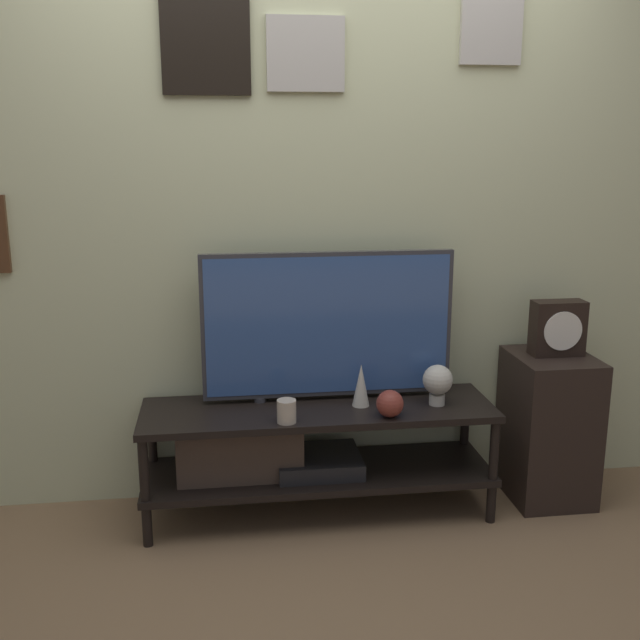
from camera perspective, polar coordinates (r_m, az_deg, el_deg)
ground_plane at (r=3.16m, az=0.52°, el=-16.53°), size 12.00×12.00×0.00m
wall_back at (r=3.27m, az=-0.84°, el=9.52°), size 6.40×0.08×2.70m
media_console at (r=3.24m, az=-2.22°, el=-9.68°), size 1.49×0.44×0.48m
television at (r=3.19m, az=0.62°, el=-0.39°), size 1.08×0.05×0.65m
vase_round_glass at (r=3.08m, az=5.35°, el=-6.37°), size 0.11×0.11×0.11m
vase_slim_bronze at (r=3.18m, az=3.14°, el=-4.97°), size 0.07×0.07×0.18m
candle_jar at (r=3.01m, az=-2.56°, el=-6.96°), size 0.08×0.08×0.09m
decorative_bust at (r=3.22m, az=8.95°, el=-4.66°), size 0.13×0.13×0.17m
side_table at (r=3.54m, az=16.98°, el=-7.78°), size 0.34×0.40×0.66m
mantel_clock at (r=3.43m, az=17.66°, el=-0.59°), size 0.23×0.11×0.24m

